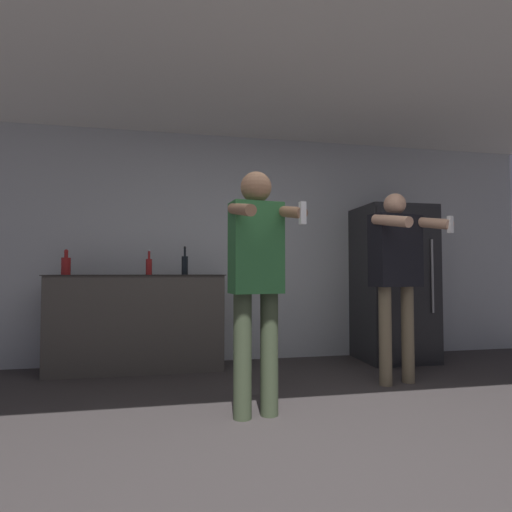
# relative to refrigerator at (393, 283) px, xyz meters

# --- Properties ---
(ground_plane) EXTENTS (14.00, 14.00, 0.00)m
(ground_plane) POSITION_rel_refrigerator_xyz_m (-1.60, -2.37, -0.86)
(ground_plane) COLOR #383333
(wall_back) EXTENTS (7.00, 0.06, 2.55)m
(wall_back) POSITION_rel_refrigerator_xyz_m (-1.60, 0.37, 0.41)
(wall_back) COLOR #B2B7BC
(wall_back) RESTS_ON ground_plane
(ceiling_slab) EXTENTS (7.00, 3.23, 0.05)m
(ceiling_slab) POSITION_rel_refrigerator_xyz_m (-1.60, -1.01, 1.71)
(ceiling_slab) COLOR silver
(ceiling_slab) RESTS_ON wall_back
(refrigerator) EXTENTS (0.77, 0.71, 1.73)m
(refrigerator) POSITION_rel_refrigerator_xyz_m (0.00, 0.00, 0.00)
(refrigerator) COLOR #262628
(refrigerator) RESTS_ON ground_plane
(counter) EXTENTS (1.72, 0.54, 0.96)m
(counter) POSITION_rel_refrigerator_xyz_m (-2.79, 0.08, -0.38)
(counter) COLOR #47423D
(counter) RESTS_ON ground_plane
(bottle_amber_bourbon) EXTENTS (0.09, 0.09, 0.25)m
(bottle_amber_bourbon) POSITION_rel_refrigerator_xyz_m (-3.47, 0.01, 0.20)
(bottle_amber_bourbon) COLOR maroon
(bottle_amber_bourbon) RESTS_ON counter
(bottle_dark_rum) EXTENTS (0.06, 0.06, 0.26)m
(bottle_dark_rum) POSITION_rel_refrigerator_xyz_m (-2.69, 0.01, 0.19)
(bottle_dark_rum) COLOR maroon
(bottle_dark_rum) RESTS_ON counter
(bottle_green_wine) EXTENTS (0.06, 0.06, 0.29)m
(bottle_green_wine) POSITION_rel_refrigerator_xyz_m (-2.33, 0.01, 0.21)
(bottle_green_wine) COLOR black
(bottle_green_wine) RESTS_ON counter
(person_woman_foreground) EXTENTS (0.47, 0.55, 1.69)m
(person_woman_foreground) POSITION_rel_refrigerator_xyz_m (-1.86, -1.45, 0.13)
(person_woman_foreground) COLOR #38422D
(person_woman_foreground) RESTS_ON ground_plane
(person_man_side) EXTENTS (0.60, 0.60, 1.70)m
(person_man_side) POSITION_rel_refrigerator_xyz_m (-0.48, -0.89, 0.20)
(person_man_side) COLOR #75664C
(person_man_side) RESTS_ON ground_plane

